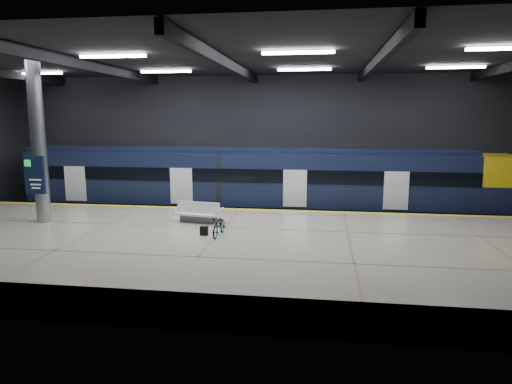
# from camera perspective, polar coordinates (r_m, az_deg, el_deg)

# --- Properties ---
(ground) EXTENTS (30.00, 30.00, 0.00)m
(ground) POSITION_cam_1_polar(r_m,az_deg,el_deg) (20.12, -3.40, -6.82)
(ground) COLOR black
(ground) RESTS_ON ground
(room_shell) EXTENTS (30.10, 16.10, 8.05)m
(room_shell) POSITION_cam_1_polar(r_m,az_deg,el_deg) (19.32, -3.57, 9.69)
(room_shell) COLOR black
(room_shell) RESTS_ON ground
(platform) EXTENTS (30.00, 11.00, 1.10)m
(platform) POSITION_cam_1_polar(r_m,az_deg,el_deg) (17.62, -5.05, -7.34)
(platform) COLOR #BAAE9D
(platform) RESTS_ON ground
(safety_strip) EXTENTS (30.00, 0.40, 0.01)m
(safety_strip) POSITION_cam_1_polar(r_m,az_deg,el_deg) (22.48, -2.03, -2.18)
(safety_strip) COLOR yellow
(safety_strip) RESTS_ON platform
(rails) EXTENTS (30.00, 1.52, 0.16)m
(rails) POSITION_cam_1_polar(r_m,az_deg,el_deg) (25.34, -0.92, -3.22)
(rails) COLOR gray
(rails) RESTS_ON ground
(train) EXTENTS (29.40, 2.84, 3.79)m
(train) POSITION_cam_1_polar(r_m,az_deg,el_deg) (24.80, 2.30, 1.15)
(train) COLOR black
(train) RESTS_ON ground
(bench) EXTENTS (2.13, 1.14, 0.89)m
(bench) POSITION_cam_1_polar(r_m,az_deg,el_deg) (19.89, -7.19, -2.87)
(bench) COLOR #595B60
(bench) RESTS_ON platform
(bicycle) EXTENTS (0.60, 1.55, 0.80)m
(bicycle) POSITION_cam_1_polar(r_m,az_deg,el_deg) (17.53, -4.62, -4.20)
(bicycle) COLOR #99999E
(bicycle) RESTS_ON platform
(pannier_bag) EXTENTS (0.30, 0.18, 0.35)m
(pannier_bag) POSITION_cam_1_polar(r_m,az_deg,el_deg) (17.73, -6.51, -4.84)
(pannier_bag) COLOR black
(pannier_bag) RESTS_ON platform
(info_column) EXTENTS (0.90, 0.78, 6.90)m
(info_column) POSITION_cam_1_polar(r_m,az_deg,el_deg) (21.52, -25.57, 5.41)
(info_column) COLOR #9EA0A5
(info_column) RESTS_ON platform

